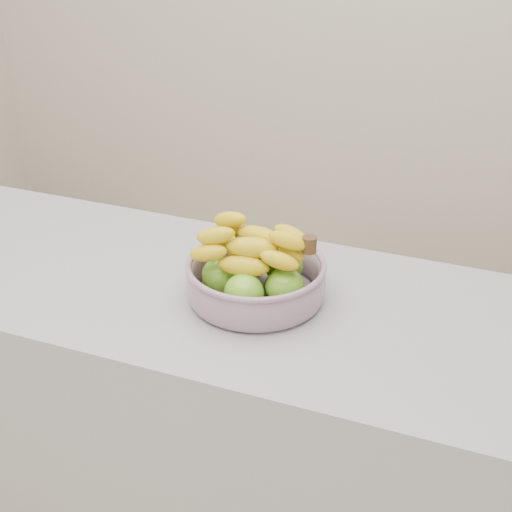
# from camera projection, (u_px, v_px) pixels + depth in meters

# --- Properties ---
(counter) EXTENTS (2.00, 0.60, 0.90)m
(counter) POSITION_uv_depth(u_px,v_px,m) (171.00, 432.00, 1.79)
(counter) COLOR #9898A0
(counter) RESTS_ON ground
(fruit_bowl) EXTENTS (0.29, 0.29, 0.16)m
(fruit_bowl) POSITION_uv_depth(u_px,v_px,m) (256.00, 275.00, 1.48)
(fruit_bowl) COLOR #99A8B8
(fruit_bowl) RESTS_ON counter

